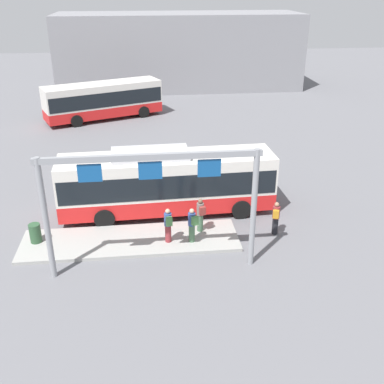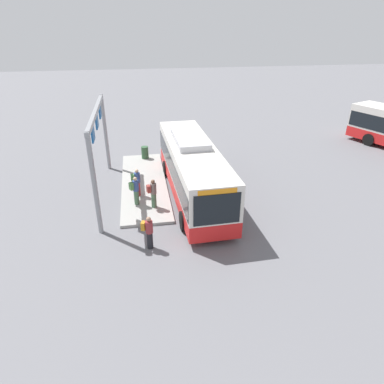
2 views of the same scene
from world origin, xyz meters
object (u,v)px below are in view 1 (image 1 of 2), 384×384
Objects in this scene: bus_background_left at (103,99)px; person_boarding at (276,217)px; bus_main at (167,180)px; trash_bin at (35,233)px; person_waiting_far at (168,225)px; person_waiting_near at (192,224)px; person_waiting_mid at (200,214)px.

person_boarding is at bearing -88.47° from bus_background_left.
bus_main reaches higher than bus_background_left.
bus_background_left is at bearing 85.03° from trash_bin.
person_waiting_far is (4.21, -21.54, -0.73)m from bus_background_left.
bus_main is 6.56× the size of person_boarding.
person_boarding reaches higher than trash_bin.
person_boarding is at bearing -1.33° from trash_bin.
person_waiting_near and person_waiting_far have the same top height.
bus_main is 6.56× the size of person_waiting_mid.
bus_background_left is 21.51m from person_waiting_mid.
trash_bin is (-6.02, 0.68, -0.44)m from person_waiting_far.
bus_main reaches higher than person_waiting_near.
bus_main is 18.79m from bus_background_left.
person_boarding is 11.14m from trash_bin.
bus_main is 5.77m from person_boarding.
person_boarding is (4.94, -2.84, -0.92)m from bus_main.
trash_bin is at bearing -117.24° from bus_background_left.
person_waiting_near reaches higher than trash_bin.
person_waiting_mid is at bearing 1.18° from trash_bin.
person_waiting_far is (-5.11, -0.42, 0.16)m from person_boarding.
person_waiting_near is (0.90, -3.36, -0.76)m from bus_main.
bus_main is 6.82m from trash_bin.
bus_background_left is 6.11× the size of person_waiting_far.
person_boarding is 1.00× the size of person_waiting_far.
person_waiting_near is 1.06m from person_waiting_mid.
person_waiting_mid is at bearing -53.57° from person_waiting_near.
person_waiting_far reaches higher than person_boarding.
bus_background_left is 23.10m from person_boarding.
person_waiting_near is 7.16m from trash_bin.
person_boarding is 3.56m from person_waiting_mid.
person_waiting_mid is at bearing -70.41° from person_waiting_far.
trash_bin is (-7.10, 0.78, -0.44)m from person_waiting_near.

